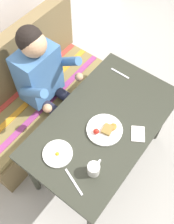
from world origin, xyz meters
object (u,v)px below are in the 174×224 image
at_px(plate_breakfast, 105,130).
at_px(coffee_mug, 94,169).
at_px(plate_eggs, 58,153).
at_px(person, 45,80).
at_px(knife, 74,182).
at_px(couch, 35,101).
at_px(table, 103,127).
at_px(napkin, 138,134).
at_px(fork, 120,73).

xyz_separation_m(plate_breakfast, coffee_mug, (-0.29, -0.12, 0.04)).
height_order(plate_eggs, coffee_mug, coffee_mug).
distance_m(person, knife, 0.86).
relative_size(couch, person, 1.19).
xyz_separation_m(couch, plate_breakfast, (-0.05, -0.81, 0.41)).
bearing_deg(plate_eggs, coffee_mug, -79.70).
bearing_deg(knife, table, 31.90).
distance_m(table, plate_eggs, 0.41).
distance_m(table, napkin, 0.27).
relative_size(couch, napkin, 11.74).
bearing_deg(table, fork, 19.07).
bearing_deg(fork, plate_breakfast, -157.43).
height_order(table, coffee_mug, coffee_mug).
relative_size(table, plate_eggs, 5.94).
bearing_deg(napkin, plate_eggs, 142.45).
distance_m(plate_breakfast, fork, 0.54).
relative_size(plate_eggs, knife, 1.01).
distance_m(napkin, fork, 0.56).
height_order(person, knife, person).
bearing_deg(knife, coffee_mug, -5.10).
bearing_deg(fork, plate_eggs, -175.53).
bearing_deg(couch, knife, -118.53).
xyz_separation_m(plate_breakfast, fork, (0.50, 0.20, -0.01)).
relative_size(table, couch, 0.83).
distance_m(table, plate_breakfast, 0.12).
height_order(person, fork, person).
bearing_deg(person, plate_breakfast, -97.57).
bearing_deg(plate_eggs, couch, 59.62).
bearing_deg(plate_breakfast, fork, 21.91).
distance_m(fork, knife, 0.96).
distance_m(couch, knife, 1.07).
bearing_deg(table, person, 86.85).
bearing_deg(couch, napkin, -86.34).
distance_m(coffee_mug, napkin, 0.42).
distance_m(coffee_mug, fork, 0.86).
xyz_separation_m(table, person, (0.03, 0.59, 0.09)).
relative_size(couch, fork, 8.47).
bearing_deg(couch, table, -90.00).
distance_m(plate_breakfast, coffee_mug, 0.31).
bearing_deg(plate_breakfast, coffee_mug, -157.98).
distance_m(couch, coffee_mug, 1.09).
bearing_deg(table, knife, -167.61).
bearing_deg(table, coffee_mug, -154.41).
xyz_separation_m(coffee_mug, knife, (-0.13, 0.06, -0.05)).
bearing_deg(napkin, person, 92.22).
relative_size(plate_eggs, fork, 1.19).
xyz_separation_m(plate_eggs, napkin, (0.45, -0.35, -0.01)).
bearing_deg(person, knife, -126.04).
bearing_deg(plate_eggs, person, 49.24).
relative_size(person, knife, 6.06).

